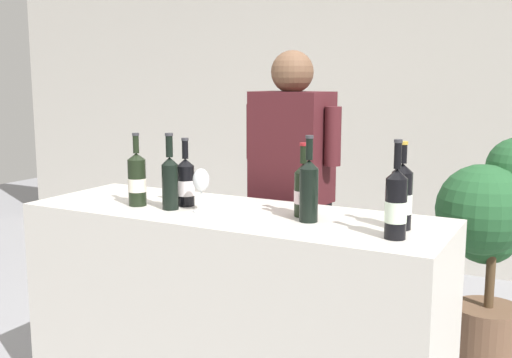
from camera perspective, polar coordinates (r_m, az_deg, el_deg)
wall_back at (r=5.00m, az=13.05°, el=7.97°), size 8.00×0.10×2.80m
counter at (r=2.78m, az=-2.23°, el=-12.44°), size 1.85×0.62×0.93m
wine_bottle_0 at (r=2.79m, az=-11.01°, el=-0.03°), size 0.08×0.08×0.33m
wine_bottle_1 at (r=2.76m, az=-6.56°, el=-0.29°), size 0.08×0.08×0.31m
wine_bottle_2 at (r=2.44m, az=4.94°, el=-0.90°), size 0.07×0.07×0.35m
wine_bottle_3 at (r=2.68m, az=-8.01°, el=-0.12°), size 0.07×0.07×0.33m
wine_bottle_4 at (r=2.53m, az=4.43°, el=-0.97°), size 0.08×0.08×0.31m
wine_bottle_5 at (r=2.37m, az=13.39°, el=-1.60°), size 0.08×0.08×0.33m
wine_bottle_6 at (r=2.23m, az=12.89°, el=-2.28°), size 0.08×0.08×0.36m
wine_glass at (r=2.62m, az=-5.13°, el=-0.25°), size 0.07×0.07×0.19m
person_server at (r=3.16m, az=3.28°, el=-3.38°), size 0.54×0.28×1.64m
potted_shrub at (r=3.48m, az=20.77°, el=-3.93°), size 0.55×0.66×1.19m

